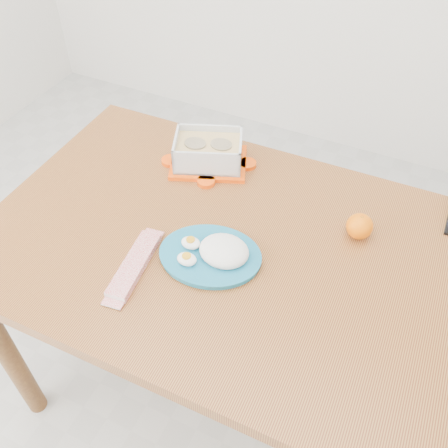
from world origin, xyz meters
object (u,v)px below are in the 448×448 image
at_px(food_container, 208,152).
at_px(orange_fruit, 360,226).
at_px(dining_table, 224,265).
at_px(rice_plate, 215,253).

distance_m(food_container, orange_fruit, 0.48).
distance_m(dining_table, rice_plate, 0.13).
bearing_deg(orange_fruit, dining_table, -151.46).
bearing_deg(orange_fruit, food_container, 168.65).
bearing_deg(dining_table, rice_plate, -86.59).
bearing_deg(food_container, dining_table, -77.90).
xyz_separation_m(food_container, rice_plate, (0.18, -0.32, -0.02)).
bearing_deg(food_container, rice_plate, -82.79).
xyz_separation_m(dining_table, food_container, (-0.17, 0.26, 0.14)).
relative_size(food_container, rice_plate, 0.90).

